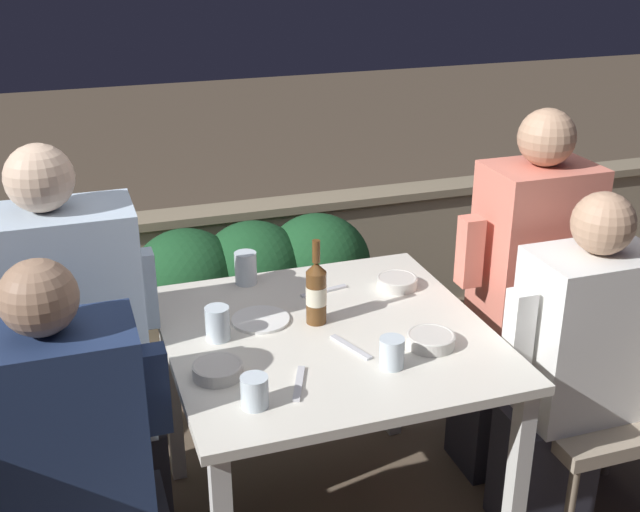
# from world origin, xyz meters

# --- Properties ---
(parapet_wall) EXTENTS (9.00, 0.18, 0.64)m
(parapet_wall) POSITION_xyz_m (0.00, 1.52, 0.32)
(parapet_wall) COLOR gray
(parapet_wall) RESTS_ON ground_plane
(dining_table) EXTENTS (0.96, 0.97, 0.76)m
(dining_table) POSITION_xyz_m (0.00, 0.00, 0.66)
(dining_table) COLOR silver
(dining_table) RESTS_ON ground_plane
(planter_hedge) EXTENTS (1.07, 0.47, 0.71)m
(planter_hedge) POSITION_xyz_m (0.03, 1.08, 0.39)
(planter_hedge) COLOR brown
(planter_hedge) RESTS_ON ground_plane
(chair_left_near) EXTENTS (0.48, 0.47, 0.84)m
(chair_left_near) POSITION_xyz_m (-0.97, -0.20, 0.51)
(chair_left_near) COLOR gray
(chair_left_near) RESTS_ON ground_plane
(person_navy_jumper) EXTENTS (0.50, 0.26, 1.18)m
(person_navy_jumper) POSITION_xyz_m (-0.76, -0.20, 0.59)
(person_navy_jumper) COLOR #282833
(person_navy_jumper) RESTS_ON ground_plane
(chair_left_far) EXTENTS (0.48, 0.47, 0.84)m
(chair_left_far) POSITION_xyz_m (-0.94, 0.18, 0.51)
(chair_left_far) COLOR gray
(chair_left_far) RESTS_ON ground_plane
(person_blue_shirt) EXTENTS (0.52, 0.26, 1.36)m
(person_blue_shirt) POSITION_xyz_m (-0.74, 0.18, 0.68)
(person_blue_shirt) COLOR #282833
(person_blue_shirt) RESTS_ON ground_plane
(chair_right_near) EXTENTS (0.48, 0.47, 0.84)m
(chair_right_near) POSITION_xyz_m (0.96, -0.20, 0.51)
(chair_right_near) COLOR gray
(chair_right_near) RESTS_ON ground_plane
(person_white_polo) EXTENTS (0.48, 0.26, 1.18)m
(person_white_polo) POSITION_xyz_m (0.76, -0.20, 0.59)
(person_white_polo) COLOR #282833
(person_white_polo) RESTS_ON ground_plane
(chair_right_far) EXTENTS (0.48, 0.47, 0.84)m
(chair_right_far) POSITION_xyz_m (0.97, 0.15, 0.51)
(chair_right_far) COLOR gray
(chair_right_far) RESTS_ON ground_plane
(person_coral_top) EXTENTS (0.47, 0.26, 1.35)m
(person_coral_top) POSITION_xyz_m (0.77, 0.15, 0.68)
(person_coral_top) COLOR #282833
(person_coral_top) RESTS_ON ground_plane
(beer_bottle) EXTENTS (0.06, 0.06, 0.27)m
(beer_bottle) POSITION_xyz_m (-0.01, 0.07, 0.86)
(beer_bottle) COLOR brown
(beer_bottle) RESTS_ON dining_table
(plate_0) EXTENTS (0.18, 0.18, 0.01)m
(plate_0) POSITION_xyz_m (-0.18, 0.13, 0.76)
(plate_0) COLOR white
(plate_0) RESTS_ON dining_table
(bowl_0) EXTENTS (0.14, 0.14, 0.04)m
(bowl_0) POSITION_xyz_m (0.33, 0.22, 0.78)
(bowl_0) COLOR beige
(bowl_0) RESTS_ON dining_table
(bowl_1) EXTENTS (0.14, 0.14, 0.04)m
(bowl_1) POSITION_xyz_m (-0.37, -0.15, 0.78)
(bowl_1) COLOR beige
(bowl_1) RESTS_ON dining_table
(bowl_2) EXTENTS (0.14, 0.14, 0.04)m
(bowl_2) POSITION_xyz_m (0.26, -0.18, 0.78)
(bowl_2) COLOR beige
(bowl_2) RESTS_ON dining_table
(glass_cup_0) EXTENTS (0.07, 0.07, 0.10)m
(glass_cup_0) POSITION_xyz_m (-0.33, 0.06, 0.81)
(glass_cup_0) COLOR silver
(glass_cup_0) RESTS_ON dining_table
(glass_cup_1) EXTENTS (0.07, 0.07, 0.09)m
(glass_cup_1) POSITION_xyz_m (-0.31, -0.32, 0.80)
(glass_cup_1) COLOR silver
(glass_cup_1) RESTS_ON dining_table
(glass_cup_2) EXTENTS (0.08, 0.08, 0.11)m
(glass_cup_2) POSITION_xyz_m (-0.15, 0.42, 0.81)
(glass_cup_2) COLOR silver
(glass_cup_2) RESTS_ON dining_table
(glass_cup_3) EXTENTS (0.07, 0.07, 0.09)m
(glass_cup_3) POSITION_xyz_m (0.10, -0.25, 0.80)
(glass_cup_3) COLOR silver
(glass_cup_3) RESTS_ON dining_table
(fork_0) EXTENTS (0.08, 0.16, 0.01)m
(fork_0) POSITION_xyz_m (-0.17, -0.26, 0.76)
(fork_0) COLOR silver
(fork_0) RESTS_ON dining_table
(fork_1) EXTENTS (0.17, 0.05, 0.01)m
(fork_1) POSITION_xyz_m (0.08, 0.26, 0.76)
(fork_1) COLOR silver
(fork_1) RESTS_ON dining_table
(fork_2) EXTENTS (0.08, 0.17, 0.01)m
(fork_2) POSITION_xyz_m (0.03, -0.12, 0.76)
(fork_2) COLOR silver
(fork_2) RESTS_ON dining_table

